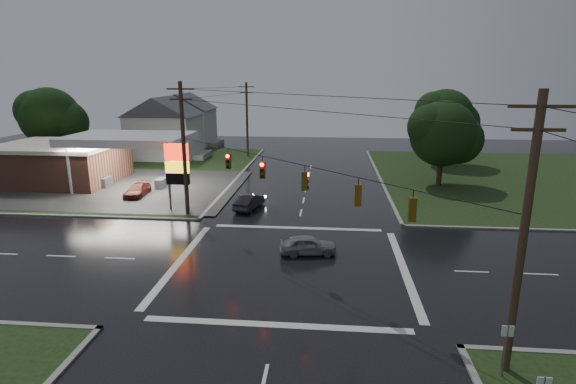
# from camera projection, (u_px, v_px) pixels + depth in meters

# --- Properties ---
(ground) EXTENTS (120.00, 120.00, 0.00)m
(ground) POSITION_uv_depth(u_px,v_px,m) (289.00, 265.00, 27.95)
(ground) COLOR black
(ground) RESTS_ON ground
(grass_nw) EXTENTS (36.00, 36.00, 0.08)m
(grass_nw) POSITION_uv_depth(u_px,v_px,m) (99.00, 171.00, 55.32)
(grass_nw) COLOR black
(grass_nw) RESTS_ON ground
(grass_ne) EXTENTS (36.00, 36.00, 0.08)m
(grass_ne) POSITION_uv_depth(u_px,v_px,m) (539.00, 180.00, 50.67)
(grass_ne) COLOR black
(grass_ne) RESTS_ON ground
(gas_station) EXTENTS (26.20, 18.00, 5.60)m
(gas_station) POSITION_uv_depth(u_px,v_px,m) (70.00, 160.00, 48.59)
(gas_station) COLOR #2D2D2D
(gas_station) RESTS_ON ground
(pylon_sign) EXTENTS (2.00, 0.35, 6.00)m
(pylon_sign) POSITION_uv_depth(u_px,v_px,m) (177.00, 166.00, 38.00)
(pylon_sign) COLOR #59595E
(pylon_sign) RESTS_ON ground
(utility_pole_nw) EXTENTS (2.20, 0.32, 11.00)m
(utility_pole_nw) POSITION_uv_depth(u_px,v_px,m) (184.00, 148.00, 36.51)
(utility_pole_nw) COLOR #382619
(utility_pole_nw) RESTS_ON ground
(utility_pole_se) EXTENTS (2.20, 0.32, 11.00)m
(utility_pole_se) POSITION_uv_depth(u_px,v_px,m) (523.00, 235.00, 16.50)
(utility_pole_se) COLOR #382619
(utility_pole_se) RESTS_ON ground
(utility_pole_n) EXTENTS (2.20, 0.32, 10.50)m
(utility_pole_n) POSITION_uv_depth(u_px,v_px,m) (247.00, 119.00, 64.04)
(utility_pole_n) COLOR #382619
(utility_pole_n) RESTS_ON ground
(traffic_signals) EXTENTS (26.87, 26.87, 1.47)m
(traffic_signals) POSITION_uv_depth(u_px,v_px,m) (290.00, 163.00, 26.30)
(traffic_signals) COLOR black
(traffic_signals) RESTS_ON ground
(house_near) EXTENTS (11.05, 8.48, 8.60)m
(house_near) POSITION_uv_depth(u_px,v_px,m) (165.00, 127.00, 63.41)
(house_near) COLOR silver
(house_near) RESTS_ON ground
(house_far) EXTENTS (11.05, 8.48, 8.60)m
(house_far) POSITION_uv_depth(u_px,v_px,m) (185.00, 119.00, 75.06)
(house_far) COLOR silver
(house_far) RESTS_ON ground
(tree_nw_behind) EXTENTS (8.93, 7.60, 10.00)m
(tree_nw_behind) POSITION_uv_depth(u_px,v_px,m) (51.00, 117.00, 58.32)
(tree_nw_behind) COLOR black
(tree_nw_behind) RESTS_ON ground
(tree_ne_near) EXTENTS (7.99, 6.80, 8.98)m
(tree_ne_near) POSITION_uv_depth(u_px,v_px,m) (444.00, 134.00, 46.48)
(tree_ne_near) COLOR black
(tree_ne_near) RESTS_ON ground
(tree_ne_far) EXTENTS (8.46, 7.20, 9.80)m
(tree_ne_far) POSITION_uv_depth(u_px,v_px,m) (446.00, 118.00, 57.62)
(tree_ne_far) COLOR black
(tree_ne_far) RESTS_ON ground
(car_north) EXTENTS (2.34, 4.30, 1.35)m
(car_north) POSITION_uv_depth(u_px,v_px,m) (249.00, 201.00, 39.53)
(car_north) COLOR black
(car_north) RESTS_ON ground
(car_crossing) EXTENTS (3.89, 2.03, 1.26)m
(car_crossing) POSITION_uv_depth(u_px,v_px,m) (308.00, 245.00, 29.49)
(car_crossing) COLOR gray
(car_crossing) RESTS_ON ground
(car_pump) EXTENTS (1.82, 4.18, 1.20)m
(car_pump) POSITION_uv_depth(u_px,v_px,m) (138.00, 190.00, 43.67)
(car_pump) COLOR #571C13
(car_pump) RESTS_ON ground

